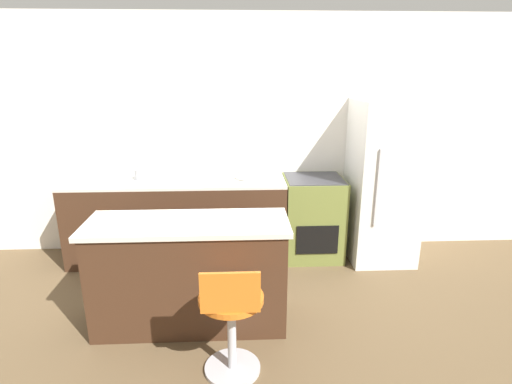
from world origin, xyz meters
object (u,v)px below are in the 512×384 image
(oven_range, at_px, (313,218))
(kettle, at_px, (142,172))
(stool_chair, at_px, (231,320))
(mixing_bowl, at_px, (247,173))
(refrigerator, at_px, (383,182))

(oven_range, height_order, kettle, kettle)
(stool_chair, distance_m, mixing_bowl, 1.94)
(stool_chair, relative_size, mixing_bowl, 3.49)
(kettle, height_order, mixing_bowl, kettle)
(oven_range, distance_m, mixing_bowl, 0.88)
(stool_chair, height_order, mixing_bowl, mixing_bowl)
(oven_range, relative_size, stool_chair, 1.05)
(kettle, bearing_deg, stool_chair, -62.55)
(refrigerator, height_order, stool_chair, refrigerator)
(refrigerator, relative_size, mixing_bowl, 7.01)
(refrigerator, relative_size, stool_chair, 2.01)
(oven_range, distance_m, kettle, 1.92)
(mixing_bowl, bearing_deg, stool_chair, -94.84)
(oven_range, xyz_separation_m, stool_chair, (-0.88, -1.81, -0.03))
(stool_chair, xyz_separation_m, kettle, (-0.96, 1.85, 0.55))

